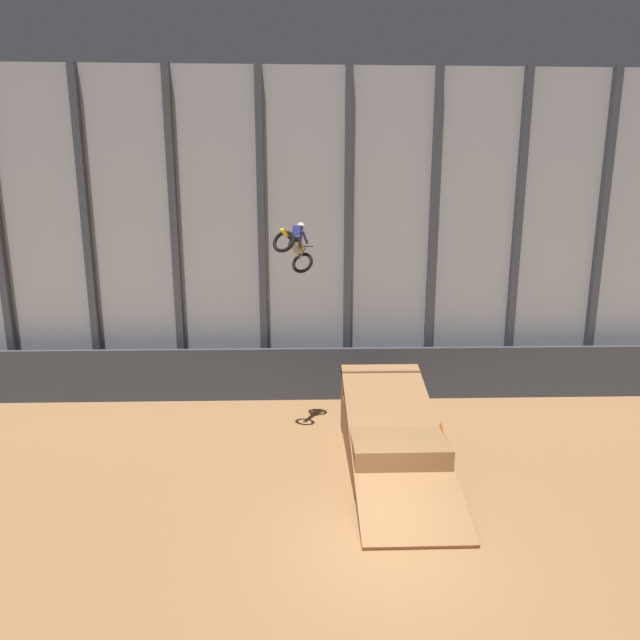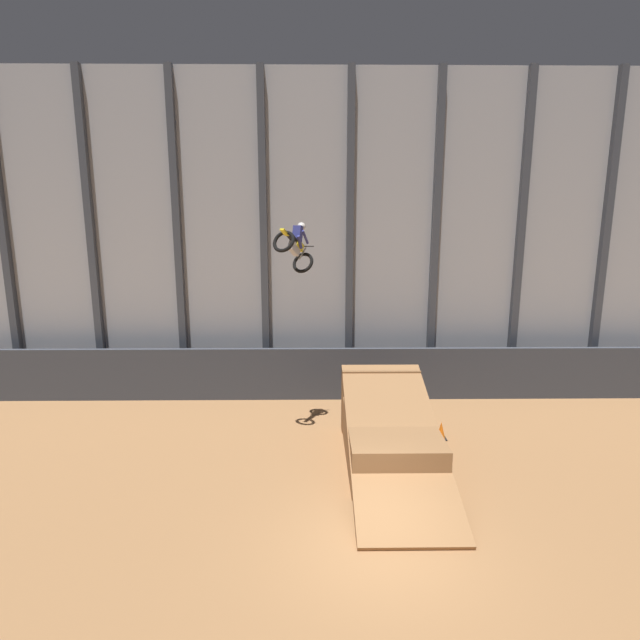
# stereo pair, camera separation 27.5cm
# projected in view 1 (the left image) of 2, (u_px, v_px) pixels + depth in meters

# --- Properties ---
(ground_plane) EXTENTS (60.00, 60.00, 0.00)m
(ground_plane) POSITION_uv_depth(u_px,v_px,m) (384.00, 548.00, 10.83)
(ground_plane) COLOR #996B42
(arena_back_wall) EXTENTS (32.00, 0.40, 12.62)m
(arena_back_wall) POSITION_uv_depth(u_px,v_px,m) (347.00, 237.00, 19.80)
(arena_back_wall) COLOR #A3A8B2
(arena_back_wall) RESTS_ON ground_plane
(lower_barrier) EXTENTS (31.36, 0.20, 2.07)m
(lower_barrier) POSITION_uv_depth(u_px,v_px,m) (348.00, 374.00, 19.60)
(lower_barrier) COLOR #383D47
(lower_barrier) RESTS_ON ground_plane
(dirt_ramp) EXTENTS (2.56, 6.56, 2.33)m
(dirt_ramp) POSITION_uv_depth(u_px,v_px,m) (389.00, 432.00, 14.86)
(dirt_ramp) COLOR olive
(dirt_ramp) RESTS_ON ground_plane
(rider_bike_solo) EXTENTS (1.41, 1.82, 1.68)m
(rider_bike_solo) POSITION_uv_depth(u_px,v_px,m) (295.00, 246.00, 15.59)
(rider_bike_solo) COLOR black
(traffic_cone_near_ramp) EXTENTS (0.36, 0.36, 0.58)m
(traffic_cone_near_ramp) POSITION_uv_depth(u_px,v_px,m) (441.00, 430.00, 16.19)
(traffic_cone_near_ramp) COLOR black
(traffic_cone_near_ramp) RESTS_ON ground_plane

